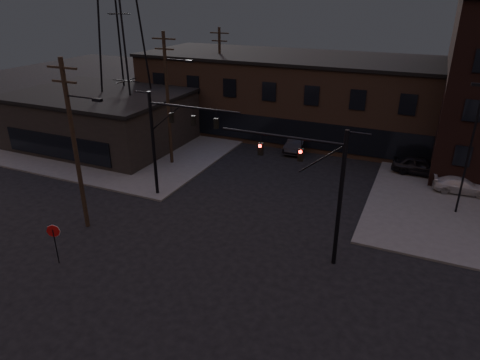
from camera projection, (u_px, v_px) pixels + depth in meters
name	position (u px, v px, depth m)	size (l,w,h in m)	color
ground	(197.00, 278.00, 23.41)	(140.00, 140.00, 0.00)	black
sidewalk_nw	(125.00, 125.00, 49.99)	(30.00, 30.00, 0.15)	#474744
building_row	(326.00, 99.00, 45.18)	(40.00, 12.00, 8.00)	#4C3528
building_left	(101.00, 120.00, 43.26)	(16.00, 12.00, 5.00)	black
traffic_signal_near	(320.00, 182.00, 23.17)	(7.12, 0.24, 8.00)	black
traffic_signal_far	(167.00, 135.00, 30.58)	(7.12, 0.24, 8.00)	black
stop_sign	(54.00, 235.00, 24.00)	(0.72, 0.33, 2.48)	black
utility_pole_near	(75.00, 143.00, 26.25)	(3.70, 0.28, 11.00)	black
utility_pole_mid	(168.00, 97.00, 36.54)	(3.70, 0.28, 11.50)	black
utility_pole_far	(220.00, 77.00, 47.10)	(2.20, 0.28, 11.00)	black
transmission_tower	(119.00, 14.00, 40.15)	(7.00, 7.00, 25.00)	black
lot_light_a	(472.00, 139.00, 28.00)	(1.50, 0.28, 9.14)	black
parked_car_lot_a	(420.00, 166.00, 36.10)	(1.82, 4.53, 1.54)	black
parked_car_lot_b	(461.00, 185.00, 32.85)	(1.63, 4.02, 1.17)	#AFB0B2
car_crossing	(297.00, 143.00, 41.99)	(1.63, 4.67, 1.54)	black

